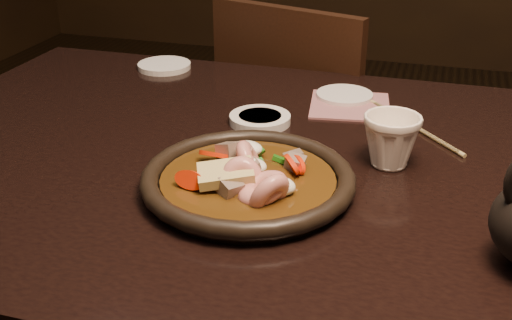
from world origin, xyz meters
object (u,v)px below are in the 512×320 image
(table, at_px, (348,211))
(chair, at_px, (306,149))
(tea_cup, at_px, (391,139))
(plate, at_px, (248,181))

(table, xyz_separation_m, chair, (-0.20, 0.62, -0.20))
(table, distance_m, tea_cup, 0.14)
(table, bearing_deg, plate, -138.96)
(chair, relative_size, tea_cup, 9.81)
(plate, relative_size, tea_cup, 3.48)
(plate, bearing_deg, tea_cup, 37.15)
(chair, relative_size, plate, 2.82)
(plate, distance_m, tea_cup, 0.23)
(table, xyz_separation_m, plate, (-0.13, -0.11, 0.09))
(table, bearing_deg, chair, 107.86)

